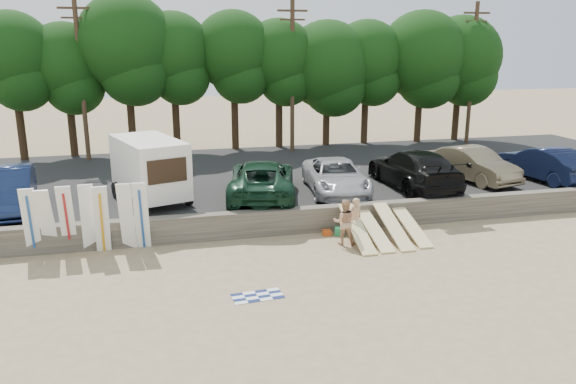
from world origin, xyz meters
name	(u,v)px	position (x,y,z in m)	size (l,w,h in m)	color
ground	(346,258)	(0.00, 0.00, 0.00)	(120.00, 120.00, 0.00)	tan
seawall	(322,218)	(0.00, 3.00, 0.50)	(44.00, 0.50, 1.00)	#6B6356
parking_lot	(280,178)	(0.00, 10.50, 0.35)	(44.00, 14.50, 0.70)	#282828
treeline	(273,56)	(1.15, 17.43, 6.43)	(32.55, 6.02, 9.30)	#382616
utility_poles	(292,73)	(2.00, 16.00, 5.43)	(25.80, 0.26, 9.00)	#473321
box_trailer	(150,167)	(-6.54, 6.39, 2.20)	(3.40, 4.66, 2.68)	white
car_0	(8,190)	(-12.05, 6.20, 1.58)	(1.85, 5.32, 1.75)	#121E40
car_1	(262,179)	(-1.85, 5.85, 1.52)	(2.73, 5.92, 1.64)	#112F1E
car_2	(336,176)	(1.54, 5.96, 1.43)	(2.43, 5.27, 1.47)	#AFAFB5
car_3	(414,169)	(5.31, 5.96, 1.58)	(2.48, 6.10, 1.77)	black
car_4	(473,164)	(8.72, 6.50, 1.50)	(1.70, 4.88, 1.61)	#78684C
car_5	(544,163)	(12.17, 5.85, 1.52)	(1.74, 4.99, 1.64)	black
surfboard_upright_0	(31,222)	(-10.57, 2.59, 1.27)	(0.50, 0.06, 2.60)	white
surfboard_upright_1	(47,222)	(-10.06, 2.60, 1.25)	(0.50, 0.06, 2.60)	white
surfboard_upright_2	(67,220)	(-9.40, 2.64, 1.27)	(0.50, 0.06, 2.60)	white
surfboard_upright_3	(88,218)	(-8.69, 2.59, 1.28)	(0.50, 0.06, 2.60)	white
surfboard_upright_4	(102,219)	(-8.23, 2.39, 1.27)	(0.50, 0.06, 2.60)	white
surfboard_upright_5	(127,217)	(-7.39, 2.52, 1.28)	(0.50, 0.06, 2.60)	white
surfboard_upright_6	(142,216)	(-6.87, 2.50, 1.28)	(0.50, 0.06, 2.60)	white
surfboard_low_0	(357,228)	(0.87, 1.36, 0.56)	(0.56, 3.00, 0.07)	beige
surfboard_low_1	(374,230)	(1.59, 1.46, 0.42)	(0.56, 3.00, 0.07)	beige
surfboard_low_2	(393,226)	(2.34, 1.40, 0.52)	(0.56, 3.00, 0.07)	beige
surfboard_low_3	(410,225)	(3.14, 1.58, 0.44)	(0.56, 3.00, 0.07)	beige
beachgoer_a	(355,218)	(0.98, 1.90, 0.79)	(0.58, 0.38, 1.58)	tan
beachgoer_b	(344,222)	(0.36, 1.32, 0.86)	(0.84, 0.65, 1.72)	tan
cooler	(340,231)	(0.53, 2.31, 0.16)	(0.38, 0.30, 0.32)	#279050
gear_bag	(327,233)	(0.03, 2.40, 0.11)	(0.30, 0.25, 0.22)	#C74A17
beach_towel	(257,296)	(-3.57, -2.27, 0.01)	(1.50, 1.50, 0.00)	white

